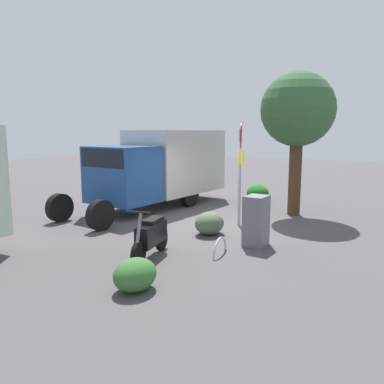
{
  "coord_description": "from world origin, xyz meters",
  "views": [
    {
      "loc": [
        10.04,
        5.61,
        2.84
      ],
      "look_at": [
        1.02,
        0.13,
        1.17
      ],
      "focal_mm": 35.94,
      "sensor_mm": 36.0,
      "label": 1
    }
  ],
  "objects_px": {
    "utility_cabinet": "(256,221)",
    "street_tree": "(298,111)",
    "box_truck_near": "(161,165)",
    "bike_rack_hoop": "(220,255)",
    "motorcycle": "(151,235)",
    "stop_sign": "(240,158)"
  },
  "relations": [
    {
      "from": "stop_sign",
      "to": "street_tree",
      "type": "xyz_separation_m",
      "value": [
        -2.35,
        0.97,
        1.43
      ]
    },
    {
      "from": "street_tree",
      "to": "utility_cabinet",
      "type": "distance_m",
      "value": 4.99
    },
    {
      "from": "stop_sign",
      "to": "street_tree",
      "type": "relative_size",
      "value": 0.65
    },
    {
      "from": "box_truck_near",
      "to": "motorcycle",
      "type": "relative_size",
      "value": 4.12
    },
    {
      "from": "motorcycle",
      "to": "box_truck_near",
      "type": "bearing_deg",
      "value": -159.26
    },
    {
      "from": "box_truck_near",
      "to": "bike_rack_hoop",
      "type": "relative_size",
      "value": 8.67
    },
    {
      "from": "box_truck_near",
      "to": "motorcycle",
      "type": "distance_m",
      "value": 6.25
    },
    {
      "from": "box_truck_near",
      "to": "stop_sign",
      "type": "relative_size",
      "value": 2.37
    },
    {
      "from": "stop_sign",
      "to": "bike_rack_hoop",
      "type": "height_order",
      "value": "stop_sign"
    },
    {
      "from": "box_truck_near",
      "to": "utility_cabinet",
      "type": "xyz_separation_m",
      "value": [
        3.0,
        5.09,
        -0.96
      ]
    },
    {
      "from": "stop_sign",
      "to": "bike_rack_hoop",
      "type": "xyz_separation_m",
      "value": [
        2.86,
        0.81,
        -2.07
      ]
    },
    {
      "from": "motorcycle",
      "to": "street_tree",
      "type": "xyz_separation_m",
      "value": [
        -6.19,
        1.41,
        2.98
      ]
    },
    {
      "from": "utility_cabinet",
      "to": "bike_rack_hoop",
      "type": "bearing_deg",
      "value": -20.51
    },
    {
      "from": "motorcycle",
      "to": "bike_rack_hoop",
      "type": "xyz_separation_m",
      "value": [
        -0.98,
        1.24,
        -0.52
      ]
    },
    {
      "from": "box_truck_near",
      "to": "stop_sign",
      "type": "bearing_deg",
      "value": 75.63
    },
    {
      "from": "motorcycle",
      "to": "stop_sign",
      "type": "height_order",
      "value": "stop_sign"
    },
    {
      "from": "box_truck_near",
      "to": "street_tree",
      "type": "height_order",
      "value": "street_tree"
    },
    {
      "from": "motorcycle",
      "to": "stop_sign",
      "type": "distance_m",
      "value": 4.16
    },
    {
      "from": "street_tree",
      "to": "bike_rack_hoop",
      "type": "xyz_separation_m",
      "value": [
        5.21,
        -0.17,
        -3.5
      ]
    },
    {
      "from": "box_truck_near",
      "to": "stop_sign",
      "type": "distance_m",
      "value": 4.09
    },
    {
      "from": "motorcycle",
      "to": "utility_cabinet",
      "type": "bearing_deg",
      "value": 128.73
    },
    {
      "from": "utility_cabinet",
      "to": "street_tree",
      "type": "bearing_deg",
      "value": -176.39
    }
  ]
}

